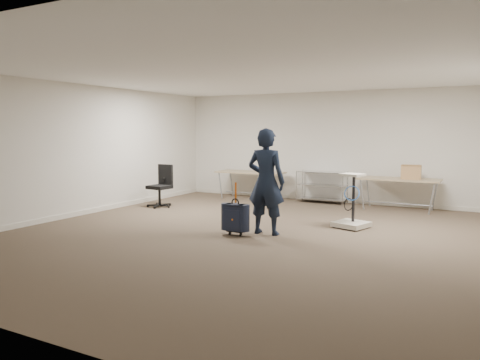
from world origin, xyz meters
The scene contains 10 objects.
ground centered at (0.00, 0.00, 0.00)m, with size 9.00×9.00×0.00m, color #433728.
room_shell centered at (0.00, 1.38, 0.05)m, with size 8.00×9.00×9.00m.
folding_table_left centered at (-1.90, 3.95, 0.68)m, with size 1.80×0.75×0.73m.
folding_table_right centered at (1.90, 3.95, 0.68)m, with size 1.80×0.75×0.73m.
wire_shelf centered at (0.00, 4.20, 0.44)m, with size 1.22×0.47×0.80m.
person centered at (0.30, 0.24, 0.93)m, with size 0.68×0.44×1.86m, color black.
suitcase centered at (-0.12, -0.12, 0.32)m, with size 0.34×0.21×0.93m.
office_chair centered at (-3.19, 1.76, 0.30)m, with size 0.61×0.61×1.01m.
equipment_cart centered at (1.48, 1.49, 0.27)m, with size 0.70×0.70×1.02m.
cardboard_box centered at (2.16, 3.94, 0.89)m, with size 0.42×0.32×0.32m, color #A0694A.
Camera 1 is at (3.73, -7.10, 1.81)m, focal length 35.00 mm.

